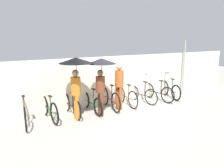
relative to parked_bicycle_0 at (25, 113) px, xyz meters
name	(u,v)px	position (x,y,z in m)	size (l,w,h in m)	color
ground_plane	(127,118)	(3.09, -1.15, -0.39)	(30.00, 30.00, 0.00)	#9E998E
back_wall	(104,81)	(3.09, 0.55, 0.59)	(14.19, 0.12, 1.96)	beige
parked_bicycle_0	(25,113)	(0.00, 0.00, 0.00)	(0.44, 1.80, 1.11)	black
parked_bicycle_1	(49,109)	(0.77, 0.05, -0.01)	(0.44, 1.77, 1.00)	black
parked_bicycle_2	(71,105)	(1.55, 0.08, -0.02)	(0.44, 1.76, 1.03)	black
parked_bicycle_3	(91,103)	(2.32, 0.07, -0.04)	(0.44, 1.73, 1.11)	black
parked_bicycle_4	(110,99)	(3.09, 0.07, 0.00)	(0.44, 1.80, 0.97)	black
parked_bicycle_5	(126,96)	(3.87, 0.08, -0.02)	(0.44, 1.69, 1.01)	black
parked_bicycle_6	(141,94)	(4.64, 0.10, -0.03)	(0.50, 1.66, 1.08)	black
parked_bicycle_7	(157,92)	(5.41, 0.00, -0.02)	(0.49, 1.76, 1.10)	black
parked_bicycle_8	(170,90)	(6.19, 0.03, -0.02)	(0.52, 1.64, 1.09)	black
pedestrian_leading	(76,70)	(1.56, -0.50, 1.29)	(1.09, 1.09, 2.09)	#C66B1E
pedestrian_center	(101,71)	(2.45, -0.49, 1.19)	(0.97, 0.97, 2.02)	brown
pedestrian_trailing	(119,83)	(3.36, -0.19, 0.64)	(0.32, 0.32, 1.75)	#9E4C1E
awning_pole	(184,68)	(7.23, 0.26, 0.88)	(0.07, 0.07, 2.55)	gray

